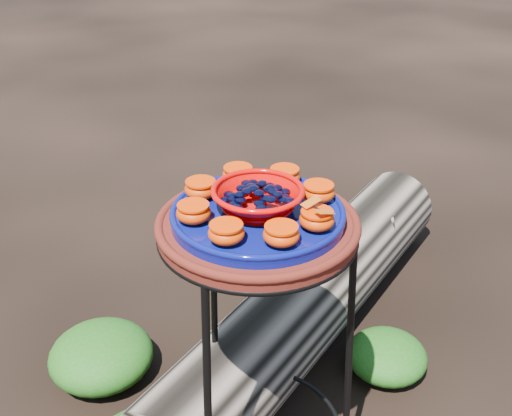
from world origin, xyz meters
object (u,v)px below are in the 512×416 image
driftwood_log (310,298)px  terracotta_saucer (258,228)px  cobalt_plate (258,216)px  red_bowl (258,200)px  plant_stand (258,367)px

driftwood_log → terracotta_saucer: bearing=-138.7°
terracotta_saucer → driftwood_log: size_ratio=0.27×
terracotta_saucer → driftwood_log: bearing=41.3°
cobalt_plate → driftwood_log: (0.42, 0.37, -0.61)m
red_bowl → plant_stand: bearing=0.0°
terracotta_saucer → driftwood_log: terracotta_saucer is taller
plant_stand → driftwood_log: size_ratio=0.47×
terracotta_saucer → driftwood_log: 0.81m
cobalt_plate → red_bowl: 0.04m
terracotta_saucer → driftwood_log: (0.42, 0.37, -0.58)m
terracotta_saucer → cobalt_plate: size_ratio=1.17×
plant_stand → terracotta_saucer: size_ratio=1.75×
cobalt_plate → red_bowl: (0.00, 0.00, 0.04)m
terracotta_saucer → red_bowl: 0.06m
cobalt_plate → driftwood_log: bearing=41.3°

